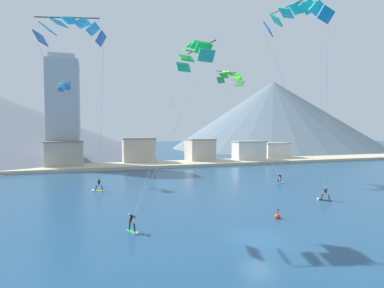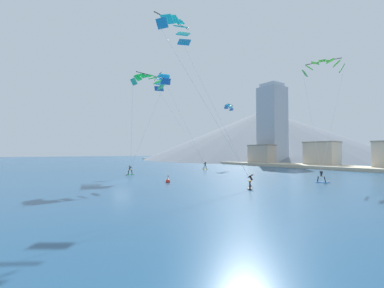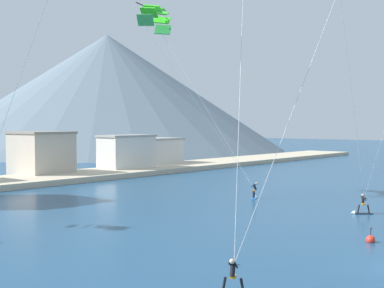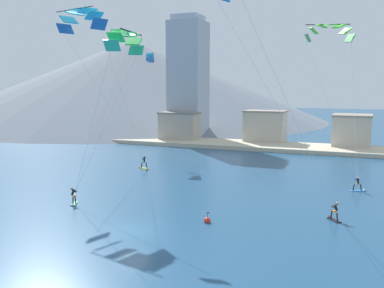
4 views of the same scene
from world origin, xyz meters
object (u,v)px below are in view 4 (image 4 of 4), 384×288
Objects in this scene: parafoil_kite_near_lead at (330,31)px; parafoil_kite_mid_center at (125,40)px; kitesurfer_far_left at (333,214)px; kitesurfer_near_lead at (359,187)px; kitesurfer_near_trail at (143,164)px; kitesurfer_mid_center at (73,199)px; parafoil_kite_near_trail at (81,18)px; parafoil_kite_distant_high_outer at (150,56)px; race_marker_buoy at (207,220)px.

parafoil_kite_mid_center is (-14.99, -23.89, -2.79)m from parafoil_kite_near_lead.
parafoil_kite_mid_center is (-17.58, -3.62, 14.62)m from kitesurfer_far_left.
kitesurfer_near_lead is at bearing 80.71° from kitesurfer_far_left.
parafoil_kite_near_lead reaches higher than kitesurfer_near_trail.
kitesurfer_mid_center is (-24.99, -15.83, 0.01)m from kitesurfer_near_lead.
parafoil_kite_near_trail reaches higher than parafoil_kite_near_lead.
kitesurfer_far_left is at bearing -9.35° from parafoil_kite_near_trail.
kitesurfer_mid_center is (2.62, -18.39, -0.06)m from kitesurfer_near_trail.
parafoil_kite_distant_high_outer reaches higher than kitesurfer_mid_center.
parafoil_kite_distant_high_outer is (-5.05, 12.21, 15.38)m from kitesurfer_near_trail.
parafoil_kite_near_trail is (-28.19, 4.64, 18.27)m from kitesurfer_far_left.
parafoil_kite_near_trail is at bearing 153.55° from race_marker_buoy.
race_marker_buoy is (8.06, -1.02, -14.92)m from parafoil_kite_mid_center.
kitesurfer_far_left is at bearing 11.65° from parafoil_kite_mid_center.
kitesurfer_far_left is 0.09× the size of parafoil_kite_near_lead.
race_marker_buoy is at bearing -48.94° from kitesurfer_near_trail.
parafoil_kite_near_trail reaches higher than parafoil_kite_mid_center.
kitesurfer_near_lead is 28.59m from parafoil_kite_mid_center.
race_marker_buoy is (18.67, -9.29, -18.57)m from parafoil_kite_near_trail.
parafoil_kite_near_trail is (-25.59, -15.62, 0.85)m from parafoil_kite_near_lead.
kitesurfer_near_trail is 20.58m from parafoil_kite_near_trail.
parafoil_kite_mid_center reaches higher than kitesurfer_far_left.
kitesurfer_mid_center is 0.12× the size of parafoil_kite_mid_center.
kitesurfer_near_trail is at bearing 151.50° from kitesurfer_far_left.
kitesurfer_far_left reaches higher than race_marker_buoy.
kitesurfer_far_left is at bearing -28.50° from kitesurfer_near_trail.
parafoil_kite_mid_center is (5.54, 0.79, 14.59)m from kitesurfer_mid_center.
race_marker_buoy is (-11.39, -16.06, -0.32)m from kitesurfer_near_lead.
parafoil_kite_near_trail is (-5.07, 9.06, 18.24)m from kitesurfer_mid_center.
kitesurfer_mid_center is at bearing 179.04° from race_marker_buoy.
kitesurfer_near_lead is 1.71× the size of race_marker_buoy.
parafoil_kite_mid_center is 14.31× the size of race_marker_buoy.
kitesurfer_near_lead is 1.05× the size of kitesurfer_far_left.
parafoil_kite_near_trail is 1.26× the size of parafoil_kite_mid_center.
parafoil_kite_near_trail is 21.88m from parafoil_kite_distant_high_outer.
parafoil_kite_mid_center is 32.62m from parafoil_kite_distant_high_outer.
parafoil_kite_near_lead reaches higher than parafoil_kite_distant_high_outer.
kitesurfer_near_lead is 0.09× the size of parafoil_kite_near_trail.
parafoil_kite_near_trail is at bearing -148.60° from parafoil_kite_near_lead.
kitesurfer_near_trail is 29.29m from kitesurfer_far_left.
kitesurfer_near_trail is 0.10× the size of parafoil_kite_near_lead.
kitesurfer_mid_center is at bearing -60.79° from parafoil_kite_near_trail.
kitesurfer_near_trail is 1.09× the size of kitesurfer_far_left.
parafoil_kite_near_trail reaches higher than race_marker_buoy.
kitesurfer_near_lead reaches higher than race_marker_buoy.
kitesurfer_near_trail is (-27.60, 2.56, 0.07)m from kitesurfer_near_lead.
kitesurfer_near_trail is 24.70m from race_marker_buoy.
parafoil_kite_distant_high_outer is (-32.66, 14.77, 15.45)m from kitesurfer_near_lead.
parafoil_kite_near_trail is 18.00× the size of race_marker_buoy.
race_marker_buoy is at bearing -105.53° from parafoil_kite_near_lead.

